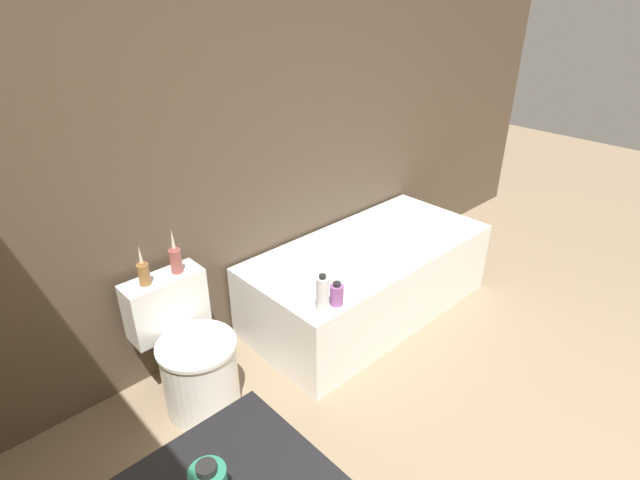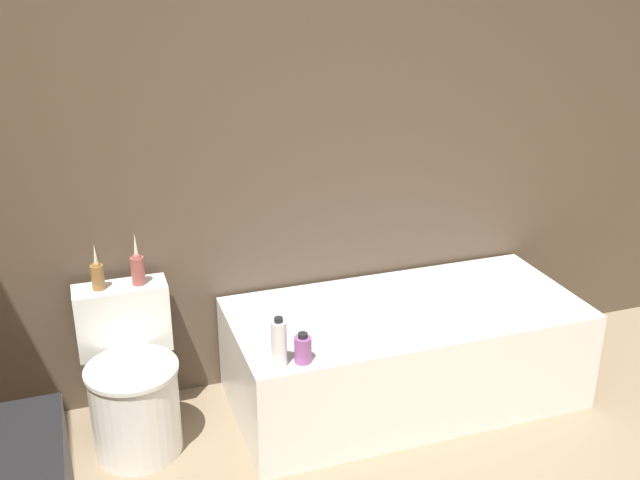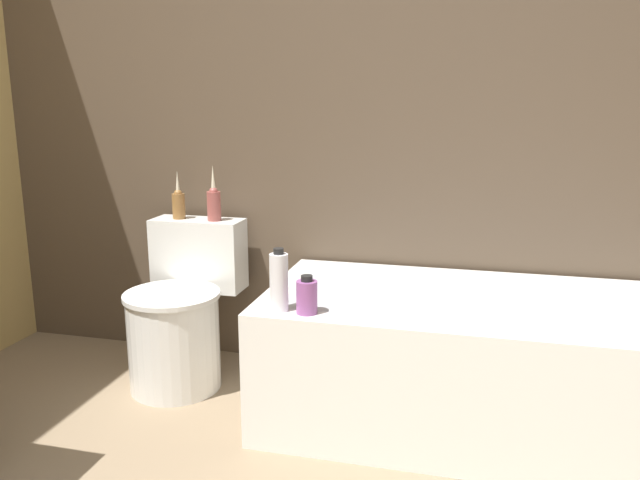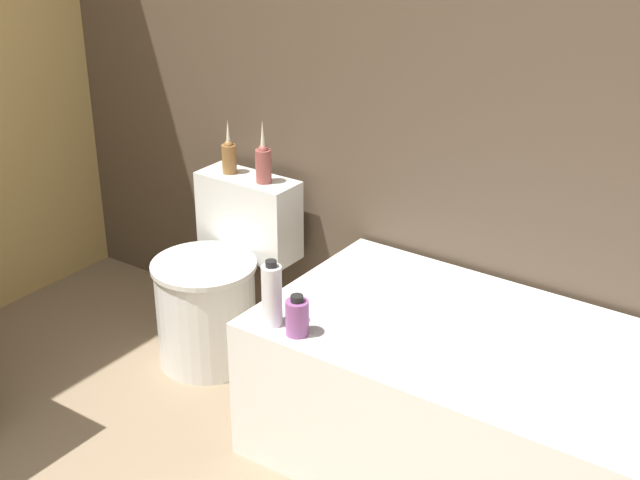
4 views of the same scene
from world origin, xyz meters
The scene contains 7 objects.
wall_back_tiled centered at (0.00, 2.40, 1.30)m, with size 6.40×0.06×2.60m.
bathtub centered at (0.71, 1.95, 0.25)m, with size 1.67×0.78×0.50m.
toilet centered at (-0.58, 2.03, 0.29)m, with size 0.41×0.56×0.68m.
vase_gold centered at (-0.67, 2.23, 0.76)m, with size 0.06×0.06×0.22m.
vase_silver centered at (-0.49, 2.22, 0.77)m, with size 0.06×0.06×0.25m.
shampoo_bottle_tall centered at (-0.01, 1.65, 0.60)m, with size 0.06×0.06×0.22m.
shampoo_bottle_short centered at (0.09, 1.64, 0.56)m, with size 0.07×0.07×0.13m.
Camera 3 is at (0.63, -0.30, 1.21)m, focal length 35.00 mm.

